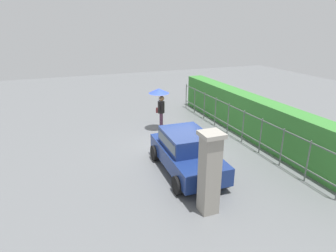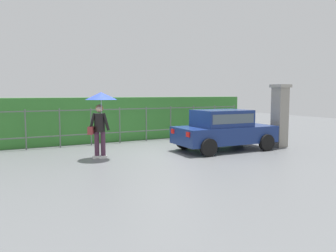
{
  "view_description": "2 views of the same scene",
  "coord_description": "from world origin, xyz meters",
  "views": [
    {
      "loc": [
        10.47,
        -4.47,
        5.09
      ],
      "look_at": [
        -0.04,
        -0.39,
        1.01
      ],
      "focal_mm": 30.49,
      "sensor_mm": 36.0,
      "label": 1
    },
    {
      "loc": [
        -5.55,
        -10.3,
        2.08
      ],
      "look_at": [
        -0.19,
        -0.37,
        0.98
      ],
      "focal_mm": 35.95,
      "sensor_mm": 36.0,
      "label": 2
    }
  ],
  "objects": [
    {
      "name": "ground_plane",
      "position": [
        0.0,
        0.0,
        0.0
      ],
      "size": [
        40.0,
        40.0,
        0.0
      ],
      "primitive_type": "plane",
      "color": "slate"
    },
    {
      "name": "gate_pillar",
      "position": [
        4.45,
        -0.91,
        1.24
      ],
      "size": [
        0.6,
        0.6,
        2.42
      ],
      "color": "gray",
      "rests_on": "ground"
    },
    {
      "name": "car",
      "position": [
        2.05,
        -0.5,
        0.8
      ],
      "size": [
        3.79,
        1.96,
        1.48
      ],
      "rotation": [
        0.0,
        0.0,
        -0.03
      ],
      "color": "navy",
      "rests_on": "ground"
    },
    {
      "name": "fence_section",
      "position": [
        -0.07,
        2.97,
        0.83
      ],
      "size": [
        11.0,
        0.05,
        1.5
      ],
      "color": "#59605B",
      "rests_on": "ground"
    },
    {
      "name": "pedestrian",
      "position": [
        -2.39,
        0.08,
        1.59
      ],
      "size": [
        0.99,
        0.99,
        2.11
      ],
      "rotation": [
        0.0,
        0.0,
        -2.02
      ],
      "color": "#47283D",
      "rests_on": "ground"
    },
    {
      "name": "hedge_row",
      "position": [
        -0.07,
        3.8,
        0.95
      ],
      "size": [
        11.95,
        0.9,
        1.9
      ],
      "primitive_type": "cube",
      "color": "#387F33",
      "rests_on": "ground"
    }
  ]
}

